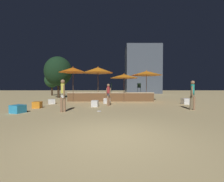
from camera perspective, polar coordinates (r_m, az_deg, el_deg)
The scene contains 21 objects.
ground_plane at distance 4.31m, azimuth -0.19°, elevation -17.03°, with size 120.00×120.00×0.00m, color tan.
wooden_deck at distance 15.47m, azimuth -0.31°, elevation -2.13°, with size 8.28×2.51×0.87m.
patio_umbrella_0 at distance 14.76m, azimuth -14.47°, elevation 7.75°, with size 2.60×2.60×3.32m.
patio_umbrella_1 at distance 14.19m, azimuth 4.78°, elevation 5.65°, with size 2.66×2.66×2.68m.
patio_umbrella_2 at distance 14.96m, azimuth 13.18°, elevation 6.64°, with size 2.94×2.94×3.02m.
patio_umbrella_3 at distance 14.75m, azimuth -5.17°, elevation 7.93°, with size 2.94×2.94×3.39m.
cube_seat_0 at distance 10.53m, azimuth -6.33°, elevation -4.77°, with size 0.49×0.49×0.45m.
cube_seat_1 at distance 9.45m, azimuth -32.03°, elevation -5.79°, with size 0.74×0.74×0.42m.
cube_seat_2 at distance 13.18m, azimuth -21.82°, elevation -3.73°, with size 0.69×0.69×0.40m.
cube_seat_3 at distance 10.98m, azimuth -26.40°, elevation -4.74°, with size 0.51×0.51×0.42m.
cube_seat_4 at distance 13.41m, azimuth 26.48°, elevation -3.53°, with size 0.59×0.59×0.47m.
cube_seat_5 at distance 12.52m, azimuth -1.74°, elevation -3.78°, with size 0.58×0.58×0.45m.
person_0 at distance 8.68m, azimuth -18.03°, elevation -1.11°, with size 0.34×0.42×1.79m.
person_1 at distance 10.97m, azimuth -1.22°, elevation -1.21°, with size 0.44×0.31×1.62m.
person_2 at distance 10.21m, azimuth 28.52°, elevation -0.97°, with size 0.36×0.43×1.76m.
bistro_chair_0 at distance 15.05m, azimuth -0.38°, elevation 1.65°, with size 0.41×0.41×0.90m.
bistro_chair_1 at distance 15.62m, azimuth 10.47°, elevation 1.62°, with size 0.40×0.41×0.90m.
frisbee_disc at distance 8.55m, azimuth -4.77°, elevation -7.63°, with size 0.24×0.24×0.03m.
background_tree_0 at distance 26.63m, azimuth -21.76°, elevation 3.92°, with size 2.31×2.31×3.85m.
background_tree_1 at distance 20.51m, azimuth -19.61°, elevation 7.03°, with size 3.42×3.42×5.28m.
distant_building at distance 34.40m, azimuth 11.71°, elevation 7.90°, with size 7.44×4.87×10.50m.
Camera 1 is at (0.03, -4.09, 1.37)m, focal length 24.00 mm.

